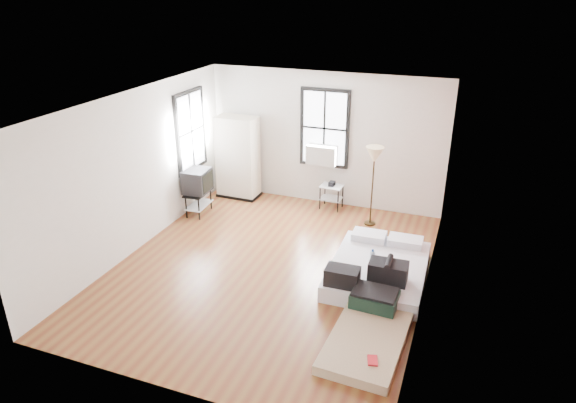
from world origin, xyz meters
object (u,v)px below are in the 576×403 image
at_px(mattress_bare, 370,328).
at_px(wardrobe, 238,158).
at_px(tv_stand, 197,183).
at_px(mattress_main, 378,269).
at_px(floor_lamp, 374,159).
at_px(side_table, 332,191).

xyz_separation_m(mattress_bare, wardrobe, (-3.79, 3.81, 0.78)).
bearing_deg(tv_stand, mattress_bare, -36.38).
xyz_separation_m(wardrobe, tv_stand, (-0.36, -1.15, -0.21)).
bearing_deg(wardrobe, tv_stand, -106.19).
bearing_deg(mattress_main, tv_stand, 161.73).
height_order(wardrobe, tv_stand, wardrobe).
bearing_deg(wardrobe, floor_lamp, -6.16).
relative_size(side_table, floor_lamp, 0.37).
bearing_deg(mattress_bare, wardrobe, 137.51).
height_order(mattress_bare, side_table, side_table).
height_order(floor_lamp, tv_stand, floor_lamp).
distance_m(wardrobe, floor_lamp, 3.11).
bearing_deg(side_table, mattress_bare, -66.70).
xyz_separation_m(wardrobe, floor_lamp, (3.05, -0.40, 0.46)).
relative_size(mattress_bare, side_table, 3.05).
bearing_deg(mattress_bare, floor_lamp, 104.84).
distance_m(side_table, tv_stand, 2.77).
bearing_deg(mattress_main, mattress_bare, -83.98).
relative_size(mattress_main, mattress_bare, 1.12).
bearing_deg(wardrobe, side_table, 3.18).
relative_size(wardrobe, side_table, 3.02).
distance_m(wardrobe, tv_stand, 1.22).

